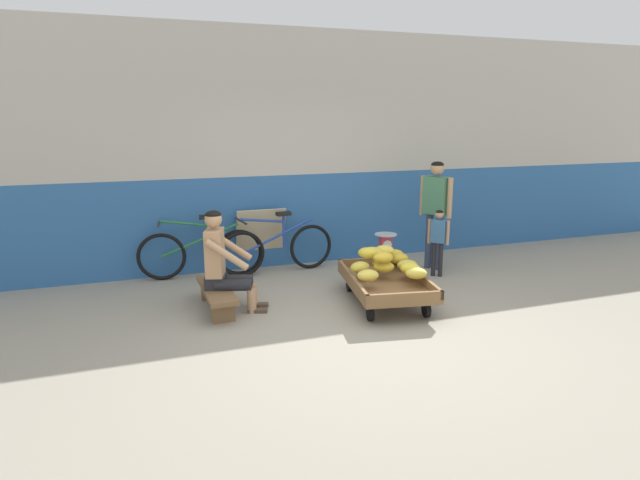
{
  "coord_description": "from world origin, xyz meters",
  "views": [
    {
      "loc": [
        -2.04,
        -4.69,
        2.15
      ],
      "look_at": [
        -0.02,
        0.98,
        0.75
      ],
      "focal_mm": 30.17,
      "sensor_mm": 36.0,
      "label": 1
    }
  ],
  "objects_px": {
    "plastic_crate": "(385,266)",
    "customer_adult": "(436,203)",
    "vendor_seated": "(223,261)",
    "weighing_scale": "(386,244)",
    "sign_board": "(261,239)",
    "shopping_bag": "(390,276)",
    "bicycle_far_left": "(277,248)",
    "low_bench": "(217,293)",
    "bicycle_near_left": "(200,252)",
    "customer_child": "(438,236)",
    "banana_cart": "(385,284)"
  },
  "relations": [
    {
      "from": "vendor_seated",
      "to": "shopping_bag",
      "type": "bearing_deg",
      "value": 4.74
    },
    {
      "from": "sign_board",
      "to": "low_bench",
      "type": "bearing_deg",
      "value": -120.01
    },
    {
      "from": "plastic_crate",
      "to": "customer_adult",
      "type": "xyz_separation_m",
      "value": [
        0.82,
        0.11,
        0.8
      ]
    },
    {
      "from": "customer_adult",
      "to": "weighing_scale",
      "type": "bearing_deg",
      "value": -172.3
    },
    {
      "from": "customer_child",
      "to": "bicycle_far_left",
      "type": "bearing_deg",
      "value": 156.09
    },
    {
      "from": "bicycle_near_left",
      "to": "bicycle_far_left",
      "type": "bearing_deg",
      "value": -6.78
    },
    {
      "from": "bicycle_near_left",
      "to": "banana_cart",
      "type": "bearing_deg",
      "value": -43.08
    },
    {
      "from": "vendor_seated",
      "to": "sign_board",
      "type": "xyz_separation_m",
      "value": [
        0.79,
        1.54,
        -0.13
      ]
    },
    {
      "from": "low_bench",
      "to": "bicycle_far_left",
      "type": "height_order",
      "value": "bicycle_far_left"
    },
    {
      "from": "customer_adult",
      "to": "customer_child",
      "type": "height_order",
      "value": "customer_adult"
    },
    {
      "from": "low_bench",
      "to": "weighing_scale",
      "type": "relative_size",
      "value": 3.68
    },
    {
      "from": "low_bench",
      "to": "bicycle_far_left",
      "type": "distance_m",
      "value": 1.59
    },
    {
      "from": "bicycle_far_left",
      "to": "customer_child",
      "type": "xyz_separation_m",
      "value": [
        2.01,
        -0.89,
        0.21
      ]
    },
    {
      "from": "banana_cart",
      "to": "customer_child",
      "type": "xyz_separation_m",
      "value": [
        1.15,
        0.75,
        0.33
      ]
    },
    {
      "from": "plastic_crate",
      "to": "sign_board",
      "type": "relative_size",
      "value": 0.41
    },
    {
      "from": "low_bench",
      "to": "sign_board",
      "type": "xyz_separation_m",
      "value": [
        0.88,
        1.52,
        0.24
      ]
    },
    {
      "from": "banana_cart",
      "to": "sign_board",
      "type": "relative_size",
      "value": 1.79
    },
    {
      "from": "weighing_scale",
      "to": "shopping_bag",
      "type": "relative_size",
      "value": 1.25
    },
    {
      "from": "bicycle_near_left",
      "to": "weighing_scale",
      "type": "bearing_deg",
      "value": -18.23
    },
    {
      "from": "plastic_crate",
      "to": "bicycle_near_left",
      "type": "xyz_separation_m",
      "value": [
        -2.37,
        0.78,
        0.2
      ]
    },
    {
      "from": "sign_board",
      "to": "customer_adult",
      "type": "distance_m",
      "value": 2.52
    },
    {
      "from": "sign_board",
      "to": "customer_child",
      "type": "xyz_separation_m",
      "value": [
        2.17,
        -1.2,
        0.13
      ]
    },
    {
      "from": "plastic_crate",
      "to": "customer_adult",
      "type": "bearing_deg",
      "value": 7.62
    },
    {
      "from": "plastic_crate",
      "to": "weighing_scale",
      "type": "xyz_separation_m",
      "value": [
        0.0,
        -0.0,
        0.3
      ]
    },
    {
      "from": "customer_adult",
      "to": "bicycle_far_left",
      "type": "bearing_deg",
      "value": 165.75
    },
    {
      "from": "bicycle_far_left",
      "to": "sign_board",
      "type": "relative_size",
      "value": 1.89
    },
    {
      "from": "low_bench",
      "to": "customer_adult",
      "type": "bearing_deg",
      "value": 11.64
    },
    {
      "from": "weighing_scale",
      "to": "sign_board",
      "type": "bearing_deg",
      "value": 147.02
    },
    {
      "from": "bicycle_far_left",
      "to": "shopping_bag",
      "type": "distance_m",
      "value": 1.63
    },
    {
      "from": "customer_child",
      "to": "customer_adult",
      "type": "bearing_deg",
      "value": 66.7
    },
    {
      "from": "weighing_scale",
      "to": "shopping_bag",
      "type": "xyz_separation_m",
      "value": [
        -0.12,
        -0.39,
        -0.33
      ]
    },
    {
      "from": "banana_cart",
      "to": "customer_adult",
      "type": "xyz_separation_m",
      "value": [
        1.3,
        1.09,
        0.71
      ]
    },
    {
      "from": "low_bench",
      "to": "bicycle_near_left",
      "type": "xyz_separation_m",
      "value": [
        0.0,
        1.33,
        0.15
      ]
    },
    {
      "from": "weighing_scale",
      "to": "bicycle_far_left",
      "type": "xyz_separation_m",
      "value": [
        -1.34,
        0.66,
        -0.1
      ]
    },
    {
      "from": "customer_child",
      "to": "shopping_bag",
      "type": "relative_size",
      "value": 3.81
    },
    {
      "from": "plastic_crate",
      "to": "weighing_scale",
      "type": "distance_m",
      "value": 0.3
    },
    {
      "from": "bicycle_far_left",
      "to": "shopping_bag",
      "type": "bearing_deg",
      "value": -40.76
    },
    {
      "from": "vendor_seated",
      "to": "customer_adult",
      "type": "bearing_deg",
      "value": 12.42
    },
    {
      "from": "low_bench",
      "to": "bicycle_near_left",
      "type": "distance_m",
      "value": 1.34
    },
    {
      "from": "plastic_crate",
      "to": "customer_child",
      "type": "relative_size",
      "value": 0.39
    },
    {
      "from": "low_bench",
      "to": "plastic_crate",
      "type": "relative_size",
      "value": 3.06
    },
    {
      "from": "banana_cart",
      "to": "weighing_scale",
      "type": "relative_size",
      "value": 5.21
    },
    {
      "from": "sign_board",
      "to": "customer_adult",
      "type": "bearing_deg",
      "value": -20.38
    },
    {
      "from": "customer_adult",
      "to": "vendor_seated",
      "type": "bearing_deg",
      "value": -167.58
    },
    {
      "from": "banana_cart",
      "to": "customer_child",
      "type": "height_order",
      "value": "customer_child"
    },
    {
      "from": "shopping_bag",
      "to": "bicycle_far_left",
      "type": "bearing_deg",
      "value": 139.24
    },
    {
      "from": "weighing_scale",
      "to": "sign_board",
      "type": "xyz_separation_m",
      "value": [
        -1.5,
        0.97,
        -0.02
      ]
    },
    {
      "from": "plastic_crate",
      "to": "customer_child",
      "type": "xyz_separation_m",
      "value": [
        0.67,
        -0.23,
        0.42
      ]
    },
    {
      "from": "low_bench",
      "to": "bicycle_near_left",
      "type": "bearing_deg",
      "value": 89.96
    },
    {
      "from": "sign_board",
      "to": "customer_child",
      "type": "relative_size",
      "value": 0.96
    }
  ]
}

